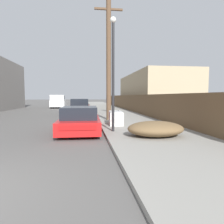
{
  "coord_description": "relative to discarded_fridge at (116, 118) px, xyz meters",
  "views": [
    {
      "loc": [
        2.39,
        -3.14,
        1.65
      ],
      "look_at": [
        4.33,
        11.15,
        0.53
      ],
      "focal_mm": 32.0,
      "sensor_mm": 36.0,
      "label": 1
    }
  ],
  "objects": [
    {
      "name": "parked_sports_car_red",
      "position": [
        -1.91,
        -1.43,
        0.07
      ],
      "size": [
        1.87,
        4.23,
        1.19
      ],
      "rotation": [
        0.0,
        0.0,
        -0.02
      ],
      "color": "red",
      "rests_on": "ground"
    },
    {
      "name": "utility_pole",
      "position": [
        -0.13,
        2.19,
        3.66
      ],
      "size": [
        1.8,
        0.31,
        7.81
      ],
      "color": "brown",
      "rests_on": "sidewalk_curb"
    },
    {
      "name": "pedestrian",
      "position": [
        0.67,
        9.66,
        0.54
      ],
      "size": [
        0.34,
        0.34,
        1.74
      ],
      "color": "#282D42",
      "rests_on": "sidewalk_curb"
    },
    {
      "name": "building_right_house",
      "position": [
        7.05,
        14.03,
        1.76
      ],
      "size": [
        6.0,
        14.12,
        4.47
      ],
      "primitive_type": "cube",
      "color": "tan",
      "rests_on": "ground"
    },
    {
      "name": "brush_pile",
      "position": [
        1.01,
        -3.47,
        -0.06
      ],
      "size": [
        2.18,
        1.68,
        0.58
      ],
      "color": "brown",
      "rests_on": "sidewalk_curb"
    },
    {
      "name": "sidewalk_curb",
      "position": [
        1.24,
        15.86,
        -0.41
      ],
      "size": [
        4.2,
        63.0,
        0.12
      ],
      "primitive_type": "cube",
      "color": "gray",
      "rests_on": "ground"
    },
    {
      "name": "wooden_fence",
      "position": [
        3.19,
        11.05,
        0.49
      ],
      "size": [
        0.08,
        35.81,
        1.68
      ],
      "primitive_type": "cube",
      "color": "brown",
      "rests_on": "sidewalk_curb"
    },
    {
      "name": "car_parked_mid",
      "position": [
        -2.1,
        7.26,
        0.2
      ],
      "size": [
        1.8,
        4.23,
        1.44
      ],
      "rotation": [
        0.0,
        0.0,
        -0.02
      ],
      "color": "#5B1E19",
      "rests_on": "ground"
    },
    {
      "name": "pickup_truck",
      "position": [
        -5.51,
        19.04,
        0.46
      ],
      "size": [
        2.17,
        5.39,
        1.86
      ],
      "rotation": [
        0.0,
        0.0,
        3.18
      ],
      "color": "silver",
      "rests_on": "ground"
    },
    {
      "name": "discarded_fridge",
      "position": [
        0.0,
        0.0,
        0.0
      ],
      "size": [
        0.81,
        1.66,
        0.73
      ],
      "rotation": [
        0.0,
        0.0,
        -0.07
      ],
      "color": "silver",
      "rests_on": "sidewalk_curb"
    },
    {
      "name": "street_lamp",
      "position": [
        -0.45,
        -2.14,
        2.48
      ],
      "size": [
        0.26,
        0.26,
        4.9
      ],
      "color": "#232326",
      "rests_on": "sidewalk_curb"
    }
  ]
}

